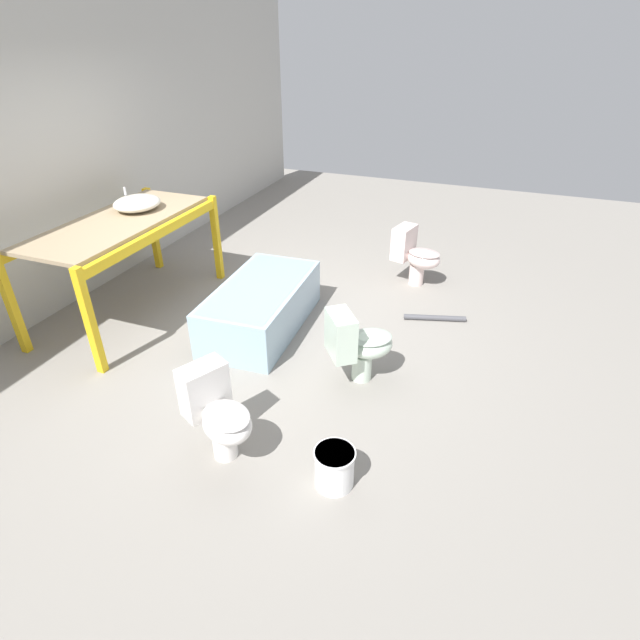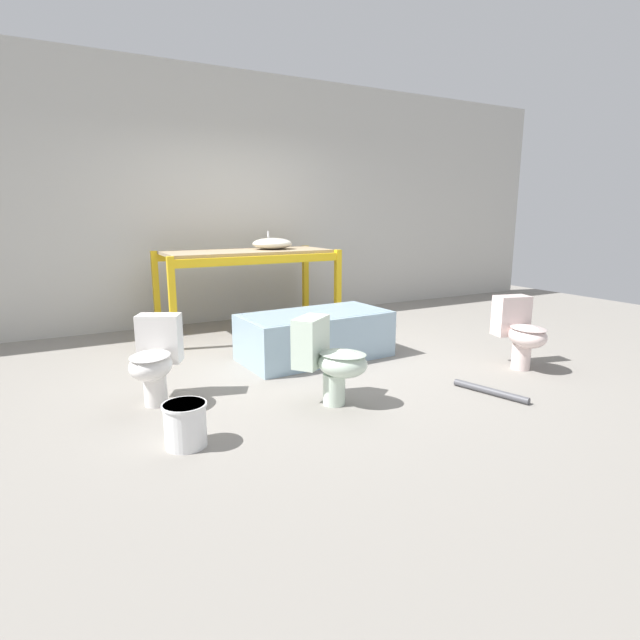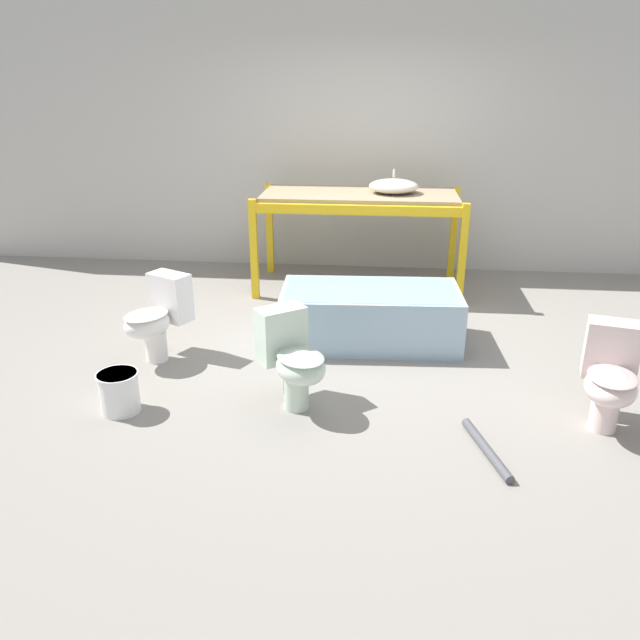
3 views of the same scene
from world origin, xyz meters
name	(u,v)px [view 1 (image 1 of 3)]	position (x,y,z in m)	size (l,w,h in m)	color
ground_plane	(262,331)	(0.00, 0.00, 0.00)	(12.00, 12.00, 0.00)	gray
warehouse_wall_rear	(43,147)	(0.00, 2.25, 1.60)	(10.80, 0.08, 3.20)	beige
shelving_rack	(120,233)	(-0.08, 1.45, 0.86)	(2.07, 0.95, 0.99)	yellow
sink_basin	(137,203)	(0.25, 1.47, 1.06)	(0.49, 0.45, 0.22)	silver
bathtub_main	(261,304)	(0.08, 0.03, 0.26)	(1.49, 0.81, 0.46)	#99B7CC
toilet_near	(415,254)	(1.60, -1.17, 0.36)	(0.43, 0.60, 0.66)	silver
toilet_far	(358,343)	(-0.40, -1.10, 0.36)	(0.58, 0.62, 0.66)	silver
toilet_extra	(218,412)	(-1.55, -0.46, 0.36)	(0.52, 0.62, 0.66)	white
bucket_white	(334,467)	(-1.54, -1.30, 0.15)	(0.28, 0.28, 0.28)	white
loose_pipe	(435,318)	(0.82, -1.56, 0.03)	(0.23, 0.62, 0.06)	#4C4C51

